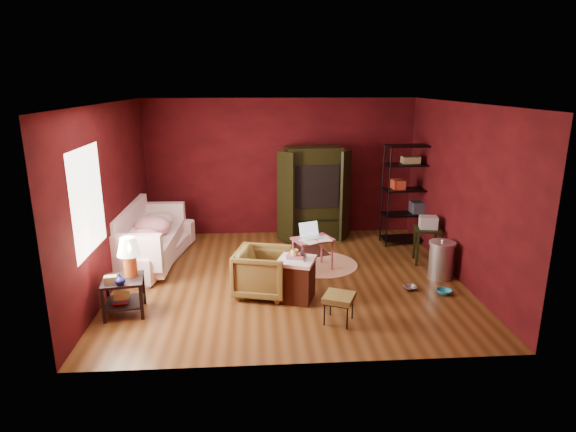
# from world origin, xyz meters

# --- Properties ---
(room) EXTENTS (5.54, 5.04, 2.84)m
(room) POSITION_xyz_m (-0.04, -0.01, 1.40)
(room) COLOR brown
(room) RESTS_ON ground
(sofa) EXTENTS (1.09, 2.41, 0.91)m
(sofa) POSITION_xyz_m (-2.40, 0.91, 0.46)
(sofa) COLOR white
(sofa) RESTS_ON ground
(armchair) EXTENTS (0.88, 0.92, 0.79)m
(armchair) POSITION_xyz_m (-0.43, -0.60, 0.39)
(armchair) COLOR black
(armchair) RESTS_ON ground
(pet_bowl_steel) EXTENTS (0.22, 0.07, 0.21)m
(pet_bowl_steel) POSITION_xyz_m (1.85, -0.58, 0.11)
(pet_bowl_steel) COLOR #A8AAAF
(pet_bowl_steel) RESTS_ON ground
(pet_bowl_turquoise) EXTENTS (0.24, 0.11, 0.23)m
(pet_bowl_turquoise) POSITION_xyz_m (2.31, -0.79, 0.11)
(pet_bowl_turquoise) COLOR teal
(pet_bowl_turquoise) RESTS_ON ground
(vase) EXTENTS (0.17, 0.18, 0.14)m
(vase) POSITION_xyz_m (-2.33, -1.29, 0.58)
(vase) COLOR #0C0C3C
(vase) RESTS_ON side_table
(mug) EXTENTS (0.14, 0.13, 0.11)m
(mug) POSITION_xyz_m (0.02, -0.84, 0.76)
(mug) COLOR #FFE37C
(mug) RESTS_ON hamper
(side_table) EXTENTS (0.62, 0.62, 1.07)m
(side_table) POSITION_xyz_m (-2.31, -1.03, 0.64)
(side_table) COLOR black
(side_table) RESTS_ON ground
(sofa_cushions) EXTENTS (0.97, 2.26, 0.94)m
(sofa_cushions) POSITION_xyz_m (-2.46, 0.88, 0.46)
(sofa_cushions) COLOR white
(sofa_cushions) RESTS_ON sofa
(hamper) EXTENTS (0.65, 0.65, 0.72)m
(hamper) POSITION_xyz_m (0.05, -0.80, 0.33)
(hamper) COLOR #4A1E11
(hamper) RESTS_ON ground
(footstool) EXTENTS (0.51, 0.51, 0.39)m
(footstool) POSITION_xyz_m (0.56, -1.54, 0.34)
(footstool) COLOR black
(footstool) RESTS_ON ground
(rug_round) EXTENTS (1.70, 1.70, 0.01)m
(rug_round) POSITION_xyz_m (0.60, 0.55, 0.01)
(rug_round) COLOR white
(rug_round) RESTS_ON ground
(rug_oriental) EXTENTS (1.37, 1.11, 0.01)m
(rug_oriental) POSITION_xyz_m (0.17, 1.18, 0.02)
(rug_oriental) COLOR #471812
(rug_oriental) RESTS_ON ground
(laptop_desk) EXTENTS (0.76, 0.67, 0.80)m
(laptop_desk) POSITION_xyz_m (0.43, 0.37, 0.49)
(laptop_desk) COLOR #BD5667
(laptop_desk) RESTS_ON ground
(tv_armoire) EXTENTS (1.48, 0.85, 1.88)m
(tv_armoire) POSITION_xyz_m (0.63, 2.03, 0.98)
(tv_armoire) COLOR black
(tv_armoire) RESTS_ON ground
(wire_shelving) EXTENTS (0.98, 0.47, 1.96)m
(wire_shelving) POSITION_xyz_m (2.45, 1.62, 1.08)
(wire_shelving) COLOR black
(wire_shelving) RESTS_ON ground
(small_stand) EXTENTS (0.49, 0.49, 0.85)m
(small_stand) POSITION_xyz_m (2.48, 0.54, 0.63)
(small_stand) COLOR black
(small_stand) RESTS_ON ground
(trash_can) EXTENTS (0.53, 0.53, 0.67)m
(trash_can) POSITION_xyz_m (2.47, -0.16, 0.31)
(trash_can) COLOR silver
(trash_can) RESTS_ON ground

